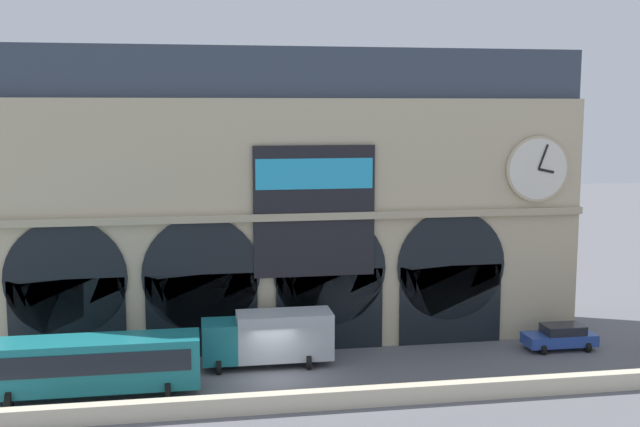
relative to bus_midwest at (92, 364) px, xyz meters
The scene contains 6 objects.
ground_plane 9.83m from the bus_midwest, ahead, with size 200.00×200.00×0.00m, color slate.
quay_parapet_wall 10.31m from the bus_midwest, 19.71° to the right, with size 90.00×0.70×0.93m, color beige.
station_building 14.81m from the bus_midwest, 41.69° to the left, with size 40.34×5.85×18.47m.
bus_midwest is the anchor object (origin of this frame).
box_truck_center 10.13m from the bus_midwest, 20.02° to the left, with size 7.50×2.91×3.12m.
car_east 27.83m from the bus_midwest, ahead, with size 4.40×2.22×1.55m.
Camera 1 is at (-4.44, -40.57, 14.84)m, focal length 43.38 mm.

